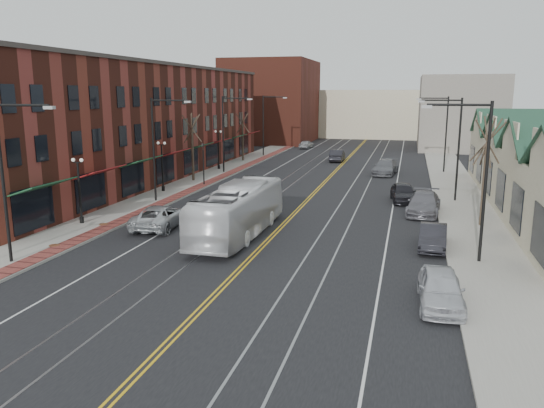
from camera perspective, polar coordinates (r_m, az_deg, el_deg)
The scene contains 32 objects.
ground at distance 24.45m, azimuth -5.01°, elevation -8.57°, with size 160.00×160.00×0.00m, color black.
sidewalk_left at distance 46.79m, azimuth -10.73°, elevation 1.28°, with size 4.00×120.00×0.15m, color gray.
sidewalk_right at distance 42.62m, azimuth 19.93°, elevation -0.27°, with size 4.00×120.00×0.15m, color gray.
building_left at distance 55.53m, azimuth -14.47°, elevation 8.40°, with size 10.00×50.00×11.00m, color maroon.
backdrop_left at distance 94.60m, azimuth -0.02°, elevation 10.98°, with size 14.00×18.00×14.00m, color maroon.
backdrop_mid at distance 106.91m, azimuth 10.51°, elevation 9.55°, with size 22.00×14.00×9.00m, color #BBB090.
backdrop_right at distance 86.91m, azimuth 19.56°, elevation 9.23°, with size 12.00×16.00×11.00m, color slate.
streetlight_l_0 at distance 28.83m, azimuth -26.43°, elevation 3.67°, with size 3.33×0.25×8.00m.
streetlight_l_1 at distance 42.15m, azimuth -12.12°, elevation 6.87°, with size 3.33×0.25×8.00m.
streetlight_l_2 at distance 56.87m, azimuth -4.86°, elevation 8.32°, with size 3.33×0.25×8.00m.
streetlight_l_3 at distance 72.14m, azimuth -0.61°, elevation 9.12°, with size 3.33×0.25×8.00m.
streetlight_r_0 at distance 27.97m, azimuth 21.19°, elevation 3.89°, with size 3.33×0.25×8.00m.
streetlight_r_1 at distance 43.82m, azimuth 18.91°, elevation 6.67°, with size 3.33×0.25×8.00m.
streetlight_r_2 at distance 59.75m, azimuth 17.83°, elevation 7.97°, with size 3.33×0.25×8.00m.
lamppost_l_1 at distance 36.56m, azimuth -19.98°, elevation 1.21°, with size 0.84×0.28×4.27m.
lamppost_l_2 at distance 46.80m, azimuth -11.72°, elevation 3.88°, with size 0.84×0.28×4.27m.
lamppost_l_3 at distance 59.58m, azimuth -5.78°, elevation 5.74°, with size 0.84×0.28×4.27m.
tree_left_near at distance 51.94m, azimuth -8.56°, elevation 6.23°, with size 1.78×1.37×6.48m.
tree_left_far at distance 66.92m, azimuth -3.17°, elevation 7.38°, with size 1.66×1.28×6.02m.
tree_right_mid at distance 36.19m, azimuth 21.95°, elevation 3.44°, with size 1.90×1.46×6.93m.
manhole_mid at distance 32.14m, azimuth -22.37°, elevation -4.13°, with size 0.60×0.60×0.02m, color #592D19.
manhole_far at distance 36.10m, azimuth -17.66°, elevation -2.08°, with size 0.60×0.60×0.02m, color #592D19.
traffic_signal at distance 49.51m, azimuth -7.39°, elevation 4.63°, with size 0.18×0.15×3.80m.
transit_bus at distance 31.97m, azimuth -3.62°, elevation -0.74°, with size 2.60×11.13×3.10m, color white.
parked_suv at distance 34.72m, azimuth -11.97°, elevation -1.34°, with size 2.45×5.31×1.48m, color silver.
parked_car_a at distance 22.79m, azimuth 17.68°, elevation -8.68°, with size 1.75×4.36×1.48m, color silver.
parked_car_b at distance 30.79m, azimuth 16.92°, elevation -3.42°, with size 1.43×4.10×1.35m, color #232228.
parked_car_c at distance 39.35m, azimuth 16.02°, elevation 0.06°, with size 2.17×5.33×1.55m, color slate.
parked_car_d at distance 43.28m, azimuth 13.94°, elevation 1.21°, with size 1.81×4.51×1.54m, color black.
distant_car_left at distance 67.64m, azimuth 7.02°, elevation 5.20°, with size 1.58×4.54×1.49m, color black.
distant_car_right at distance 57.41m, azimuth 12.09°, elevation 3.88°, with size 2.19×5.39×1.56m, color slate.
distant_car_far at distance 82.77m, azimuth 3.73°, elevation 6.43°, with size 1.58×3.93×1.34m, color #9CA0A3.
Camera 1 is at (7.77, -21.56, 8.54)m, focal length 35.00 mm.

